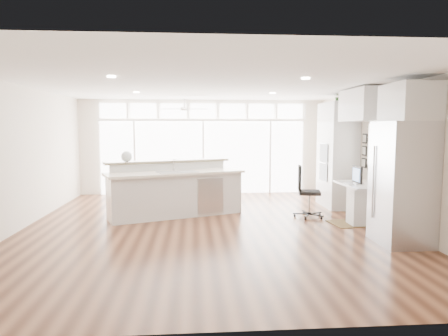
{
  "coord_description": "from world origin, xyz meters",
  "views": [
    {
      "loc": [
        -0.26,
        -7.53,
        1.89
      ],
      "look_at": [
        0.35,
        0.6,
        1.08
      ],
      "focal_mm": 32.0,
      "sensor_mm": 36.0,
      "label": 1
    }
  ],
  "objects": [
    {
      "name": "floor",
      "position": [
        0.0,
        0.0,
        -0.01
      ],
      "size": [
        7.0,
        8.0,
        0.02
      ],
      "primitive_type": "cube",
      "color": "#432314",
      "rests_on": "ground"
    },
    {
      "name": "ceiling",
      "position": [
        0.0,
        0.0,
        2.7
      ],
      "size": [
        7.0,
        8.0,
        0.02
      ],
      "primitive_type": "cube",
      "color": "white",
      "rests_on": "wall_back"
    },
    {
      "name": "wall_back",
      "position": [
        0.0,
        4.0,
        1.35
      ],
      "size": [
        7.0,
        0.04,
        2.7
      ],
      "primitive_type": "cube",
      "color": "silver",
      "rests_on": "floor"
    },
    {
      "name": "wall_front",
      "position": [
        0.0,
        -4.0,
        1.35
      ],
      "size": [
        7.0,
        0.04,
        2.7
      ],
      "primitive_type": "cube",
      "color": "silver",
      "rests_on": "floor"
    },
    {
      "name": "wall_left",
      "position": [
        -3.5,
        0.0,
        1.35
      ],
      "size": [
        0.04,
        8.0,
        2.7
      ],
      "primitive_type": "cube",
      "color": "silver",
      "rests_on": "floor"
    },
    {
      "name": "wall_right",
      "position": [
        3.5,
        0.0,
        1.35
      ],
      "size": [
        0.04,
        8.0,
        2.7
      ],
      "primitive_type": "cube",
      "color": "silver",
      "rests_on": "floor"
    },
    {
      "name": "glass_wall",
      "position": [
        0.0,
        3.94,
        1.05
      ],
      "size": [
        5.8,
        0.06,
        2.08
      ],
      "primitive_type": "cube",
      "color": "white",
      "rests_on": "wall_back"
    },
    {
      "name": "transom_row",
      "position": [
        0.0,
        3.94,
        2.38
      ],
      "size": [
        5.9,
        0.06,
        0.4
      ],
      "primitive_type": "cube",
      "color": "white",
      "rests_on": "wall_back"
    },
    {
      "name": "desk_window",
      "position": [
        3.46,
        0.3,
        1.55
      ],
      "size": [
        0.04,
        0.85,
        0.85
      ],
      "primitive_type": "cube",
      "color": "white",
      "rests_on": "wall_right"
    },
    {
      "name": "ceiling_fan",
      "position": [
        -0.5,
        2.8,
        2.48
      ],
      "size": [
        1.16,
        1.16,
        0.32
      ],
      "primitive_type": "cube",
      "color": "white",
      "rests_on": "ceiling"
    },
    {
      "name": "recessed_lights",
      "position": [
        0.0,
        0.2,
        2.68
      ],
      "size": [
        3.4,
        3.0,
        0.02
      ],
      "primitive_type": "cube",
      "color": "beige",
      "rests_on": "ceiling"
    },
    {
      "name": "oven_cabinet",
      "position": [
        3.17,
        1.8,
        1.25
      ],
      "size": [
        0.64,
        1.2,
        2.5
      ],
      "primitive_type": "cube",
      "color": "silver",
      "rests_on": "floor"
    },
    {
      "name": "desk_nook",
      "position": [
        3.13,
        0.3,
        0.38
      ],
      "size": [
        0.72,
        1.3,
        0.76
      ],
      "primitive_type": "cube",
      "color": "silver",
      "rests_on": "floor"
    },
    {
      "name": "upper_cabinets",
      "position": [
        3.17,
        0.3,
        2.35
      ],
      "size": [
        0.64,
        1.3,
        0.64
      ],
      "primitive_type": "cube",
      "color": "silver",
      "rests_on": "wall_right"
    },
    {
      "name": "refrigerator",
      "position": [
        3.11,
        -1.35,
        1.0
      ],
      "size": [
        0.76,
        0.9,
        2.0
      ],
      "primitive_type": "cube",
      "color": "#B6B6BB",
      "rests_on": "floor"
    },
    {
      "name": "fridge_cabinet",
      "position": [
        3.17,
        -1.35,
        2.3
      ],
      "size": [
        0.64,
        0.9,
        0.6
      ],
      "primitive_type": "cube",
      "color": "silver",
      "rests_on": "wall_right"
    },
    {
      "name": "framed_photos",
      "position": [
        3.46,
        0.92,
        1.4
      ],
      "size": [
        0.06,
        0.22,
        0.8
      ],
      "primitive_type": "cube",
      "color": "black",
      "rests_on": "wall_right"
    },
    {
      "name": "kitchen_island",
      "position": [
        -0.67,
        1.04,
        0.59
      ],
      "size": [
        3.15,
        2.1,
        1.17
      ],
      "primitive_type": "cube",
      "rotation": [
        0.0,
        0.0,
        0.37
      ],
      "color": "silver",
      "rests_on": "floor"
    },
    {
      "name": "rug",
      "position": [
        2.92,
        0.05,
        0.01
      ],
      "size": [
        1.03,
        0.8,
        0.01
      ],
      "primitive_type": "cube",
      "rotation": [
        0.0,
        0.0,
        0.12
      ],
      "color": "#342410",
      "rests_on": "floor"
    },
    {
      "name": "office_chair",
      "position": [
        2.17,
        0.65,
        0.55
      ],
      "size": [
        0.66,
        0.63,
        1.09
      ],
      "primitive_type": "cube",
      "rotation": [
        0.0,
        0.0,
        -0.2
      ],
      "color": "black",
      "rests_on": "floor"
    },
    {
      "name": "fishbowl",
      "position": [
        -1.7,
        1.08,
        1.29
      ],
      "size": [
        0.28,
        0.28,
        0.23
      ],
      "primitive_type": "sphere",
      "rotation": [
        0.0,
        0.0,
        0.21
      ],
      "color": "silver",
      "rests_on": "kitchen_island"
    },
    {
      "name": "monitor",
      "position": [
        3.05,
        0.3,
        0.95
      ],
      "size": [
        0.09,
        0.45,
        0.37
      ],
      "primitive_type": "cube",
      "rotation": [
        0.0,
        0.0,
        -0.04
      ],
      "color": "black",
      "rests_on": "desk_nook"
    },
    {
      "name": "keyboard",
      "position": [
        2.88,
        0.3,
        0.77
      ],
      "size": [
        0.12,
        0.31,
        0.02
      ],
      "primitive_type": "cube",
      "rotation": [
        0.0,
        0.0,
        0.01
      ],
      "color": "silver",
      "rests_on": "desk_nook"
    },
    {
      "name": "potted_plant",
      "position": [
        3.17,
        1.8,
        2.61
      ],
      "size": [
        0.27,
        0.29,
        0.22
      ],
      "primitive_type": "imported",
      "rotation": [
        0.0,
        0.0,
        -0.06
      ],
      "color": "#285022",
      "rests_on": "oven_cabinet"
    }
  ]
}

